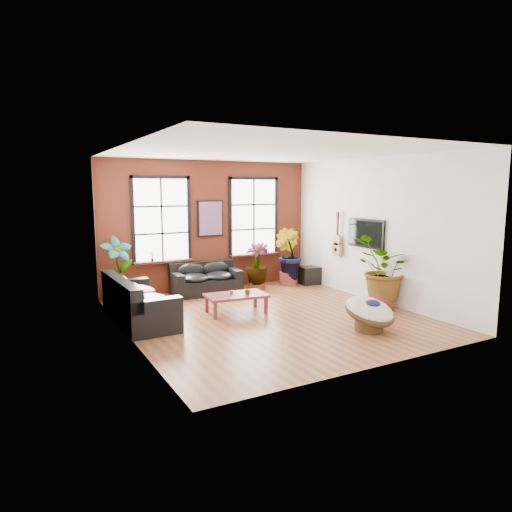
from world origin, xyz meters
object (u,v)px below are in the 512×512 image
Objects in this scene: sofa_left at (137,302)px; coffee_table at (236,296)px; sofa_back at (205,280)px; papasan_chair at (370,312)px.

coffee_table is (2.12, -0.35, -0.05)m from sofa_left.
sofa_left is at bearing -139.23° from sofa_back.
coffee_table is (-0.13, -2.11, 0.01)m from sofa_back.
sofa_back reaches higher than coffee_table.
papasan_chair reaches higher than coffee_table.
papasan_chair is at bearing -68.21° from sofa_back.
sofa_back is at bearing 91.77° from coffee_table.
papasan_chair is at bearing -49.48° from coffee_table.
sofa_left is (-2.25, -1.76, 0.06)m from sofa_back.
sofa_back is 2.11m from coffee_table.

